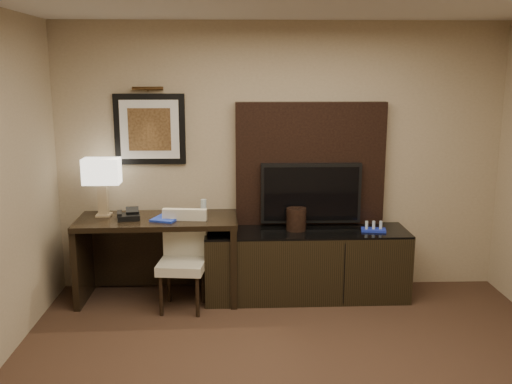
{
  "coord_description": "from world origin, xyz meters",
  "views": [
    {
      "loc": [
        -0.43,
        -3.21,
        2.22
      ],
      "look_at": [
        -0.27,
        1.8,
        1.15
      ],
      "focal_mm": 40.0,
      "sensor_mm": 36.0,
      "label": 1
    }
  ],
  "objects_px": {
    "tv": "(311,193)",
    "table_lamp": "(103,189)",
    "water_bottle": "(204,208)",
    "ice_bucket": "(296,219)",
    "credenza": "(306,264)",
    "minibar_tray": "(374,227)",
    "desk_phone": "(129,214)",
    "desk": "(159,259)",
    "desk_chair": "(182,265)"
  },
  "relations": [
    {
      "from": "tv",
      "to": "table_lamp",
      "type": "relative_size",
      "value": 1.89
    },
    {
      "from": "water_bottle",
      "to": "ice_bucket",
      "type": "height_order",
      "value": "water_bottle"
    },
    {
      "from": "credenza",
      "to": "minibar_tray",
      "type": "relative_size",
      "value": 8.43
    },
    {
      "from": "tv",
      "to": "desk_phone",
      "type": "height_order",
      "value": "tv"
    },
    {
      "from": "tv",
      "to": "ice_bucket",
      "type": "height_order",
      "value": "tv"
    },
    {
      "from": "water_bottle",
      "to": "ice_bucket",
      "type": "bearing_deg",
      "value": -2.87
    },
    {
      "from": "desk_phone",
      "to": "minibar_tray",
      "type": "height_order",
      "value": "desk_phone"
    },
    {
      "from": "credenza",
      "to": "water_bottle",
      "type": "bearing_deg",
      "value": 175.14
    },
    {
      "from": "ice_bucket",
      "to": "desk",
      "type": "bearing_deg",
      "value": -178.87
    },
    {
      "from": "tv",
      "to": "desk_phone",
      "type": "relative_size",
      "value": 4.84
    },
    {
      "from": "table_lamp",
      "to": "minibar_tray",
      "type": "relative_size",
      "value": 2.24
    },
    {
      "from": "desk",
      "to": "water_bottle",
      "type": "bearing_deg",
      "value": 7.52
    },
    {
      "from": "table_lamp",
      "to": "minibar_tray",
      "type": "height_order",
      "value": "table_lamp"
    },
    {
      "from": "minibar_tray",
      "to": "tv",
      "type": "bearing_deg",
      "value": 159.55
    },
    {
      "from": "desk_phone",
      "to": "desk",
      "type": "bearing_deg",
      "value": -2.67
    },
    {
      "from": "tv",
      "to": "water_bottle",
      "type": "distance_m",
      "value": 1.08
    },
    {
      "from": "minibar_tray",
      "to": "water_bottle",
      "type": "bearing_deg",
      "value": 176.42
    },
    {
      "from": "desk_phone",
      "to": "water_bottle",
      "type": "xyz_separation_m",
      "value": [
        0.71,
        0.11,
        0.03
      ]
    },
    {
      "from": "desk",
      "to": "water_bottle",
      "type": "height_order",
      "value": "water_bottle"
    },
    {
      "from": "credenza",
      "to": "water_bottle",
      "type": "height_order",
      "value": "water_bottle"
    },
    {
      "from": "desk",
      "to": "desk_phone",
      "type": "height_order",
      "value": "desk_phone"
    },
    {
      "from": "desk_chair",
      "to": "minibar_tray",
      "type": "relative_size",
      "value": 3.74
    },
    {
      "from": "ice_bucket",
      "to": "desk_phone",
      "type": "bearing_deg",
      "value": -177.67
    },
    {
      "from": "credenza",
      "to": "ice_bucket",
      "type": "relative_size",
      "value": 9.06
    },
    {
      "from": "desk_chair",
      "to": "table_lamp",
      "type": "relative_size",
      "value": 1.67
    },
    {
      "from": "credenza",
      "to": "ice_bucket",
      "type": "distance_m",
      "value": 0.46
    },
    {
      "from": "desk_chair",
      "to": "credenza",
      "type": "bearing_deg",
      "value": 18.54
    },
    {
      "from": "desk_phone",
      "to": "ice_bucket",
      "type": "bearing_deg",
      "value": -8.74
    },
    {
      "from": "water_bottle",
      "to": "credenza",
      "type": "bearing_deg",
      "value": -4.08
    },
    {
      "from": "tv",
      "to": "table_lamp",
      "type": "xyz_separation_m",
      "value": [
        -2.05,
        -0.08,
        0.07
      ]
    },
    {
      "from": "table_lamp",
      "to": "ice_bucket",
      "type": "xyz_separation_m",
      "value": [
        1.89,
        -0.08,
        -0.29
      ]
    },
    {
      "from": "credenza",
      "to": "ice_bucket",
      "type": "height_order",
      "value": "ice_bucket"
    },
    {
      "from": "desk_chair",
      "to": "ice_bucket",
      "type": "height_order",
      "value": "ice_bucket"
    },
    {
      "from": "credenza",
      "to": "minibar_tray",
      "type": "bearing_deg",
      "value": -3.56
    },
    {
      "from": "desk",
      "to": "credenza",
      "type": "height_order",
      "value": "desk"
    },
    {
      "from": "table_lamp",
      "to": "minibar_tray",
      "type": "xyz_separation_m",
      "value": [
        2.64,
        -0.14,
        -0.36
      ]
    },
    {
      "from": "credenza",
      "to": "desk_phone",
      "type": "relative_size",
      "value": 9.62
    },
    {
      "from": "desk_chair",
      "to": "desk_phone",
      "type": "xyz_separation_m",
      "value": [
        -0.52,
        0.23,
        0.43
      ]
    },
    {
      "from": "credenza",
      "to": "desk_chair",
      "type": "height_order",
      "value": "desk_chair"
    },
    {
      "from": "credenza",
      "to": "desk_phone",
      "type": "distance_m",
      "value": 1.8
    },
    {
      "from": "credenza",
      "to": "minibar_tray",
      "type": "distance_m",
      "value": 0.76
    },
    {
      "from": "water_bottle",
      "to": "ice_bucket",
      "type": "relative_size",
      "value": 0.75
    },
    {
      "from": "credenza",
      "to": "minibar_tray",
      "type": "xyz_separation_m",
      "value": [
        0.65,
        -0.03,
        0.38
      ]
    },
    {
      "from": "credenza",
      "to": "desk_phone",
      "type": "xyz_separation_m",
      "value": [
        -1.72,
        -0.04,
        0.53
      ]
    },
    {
      "from": "table_lamp",
      "to": "ice_bucket",
      "type": "relative_size",
      "value": 2.41
    },
    {
      "from": "ice_bucket",
      "to": "desk_chair",
      "type": "bearing_deg",
      "value": -164.98
    },
    {
      "from": "desk",
      "to": "tv",
      "type": "height_order",
      "value": "tv"
    },
    {
      "from": "tv",
      "to": "water_bottle",
      "type": "height_order",
      "value": "tv"
    },
    {
      "from": "desk_phone",
      "to": "ice_bucket",
      "type": "xyz_separation_m",
      "value": [
        1.62,
        0.07,
        -0.08
      ]
    },
    {
      "from": "desk_phone",
      "to": "ice_bucket",
      "type": "distance_m",
      "value": 1.62
    }
  ]
}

